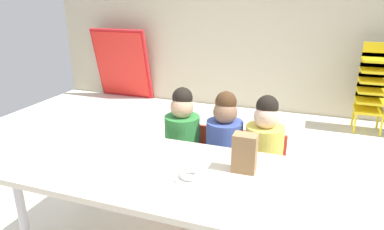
{
  "coord_description": "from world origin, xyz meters",
  "views": [
    {
      "loc": [
        0.86,
        -2.11,
        1.54
      ],
      "look_at": [
        0.22,
        -0.31,
        0.87
      ],
      "focal_mm": 31.71,
      "sensor_mm": 36.0,
      "label": 1
    }
  ],
  "objects_px": {
    "paper_bag_brown": "(245,153)",
    "seated_child_middle_seat": "(225,141)",
    "donut_powdered_on_plate": "(190,174)",
    "seated_child_near_camera": "(183,135)",
    "folded_activity_table": "(122,64)",
    "seated_child_far_right": "(264,147)",
    "craft_table": "(163,177)",
    "paper_plate_near_edge": "(190,177)",
    "kid_chair_yellow_stack": "(373,84)"
  },
  "relations": [
    {
      "from": "seated_child_near_camera",
      "to": "donut_powdered_on_plate",
      "type": "distance_m",
      "value": 0.75
    },
    {
      "from": "donut_powdered_on_plate",
      "to": "seated_child_middle_seat",
      "type": "bearing_deg",
      "value": 88.52
    },
    {
      "from": "seated_child_middle_seat",
      "to": "kid_chair_yellow_stack",
      "type": "distance_m",
      "value": 2.46
    },
    {
      "from": "seated_child_near_camera",
      "to": "seated_child_far_right",
      "type": "distance_m",
      "value": 0.61
    },
    {
      "from": "folded_activity_table",
      "to": "craft_table",
      "type": "bearing_deg",
      "value": -55.7
    },
    {
      "from": "paper_plate_near_edge",
      "to": "seated_child_far_right",
      "type": "bearing_deg",
      "value": 66.09
    },
    {
      "from": "donut_powdered_on_plate",
      "to": "folded_activity_table",
      "type": "bearing_deg",
      "value": 126.21
    },
    {
      "from": "kid_chair_yellow_stack",
      "to": "donut_powdered_on_plate",
      "type": "height_order",
      "value": "kid_chair_yellow_stack"
    },
    {
      "from": "donut_powdered_on_plate",
      "to": "seated_child_far_right",
      "type": "bearing_deg",
      "value": 66.09
    },
    {
      "from": "seated_child_far_right",
      "to": "kid_chair_yellow_stack",
      "type": "height_order",
      "value": "kid_chair_yellow_stack"
    },
    {
      "from": "seated_child_far_right",
      "to": "folded_activity_table",
      "type": "bearing_deg",
      "value": 136.91
    },
    {
      "from": "seated_child_middle_seat",
      "to": "seated_child_far_right",
      "type": "distance_m",
      "value": 0.28
    },
    {
      "from": "kid_chair_yellow_stack",
      "to": "paper_bag_brown",
      "type": "distance_m",
      "value": 2.82
    },
    {
      "from": "craft_table",
      "to": "folded_activity_table",
      "type": "xyz_separation_m",
      "value": [
        -2.04,
        2.99,
        -0.03
      ]
    },
    {
      "from": "seated_child_near_camera",
      "to": "seated_child_far_right",
      "type": "height_order",
      "value": "same"
    },
    {
      "from": "paper_bag_brown",
      "to": "paper_plate_near_edge",
      "type": "distance_m",
      "value": 0.33
    },
    {
      "from": "seated_child_far_right",
      "to": "paper_plate_near_edge",
      "type": "bearing_deg",
      "value": -113.91
    },
    {
      "from": "seated_child_near_camera",
      "to": "seated_child_middle_seat",
      "type": "bearing_deg",
      "value": 0.0
    },
    {
      "from": "folded_activity_table",
      "to": "kid_chair_yellow_stack",
      "type": "bearing_deg",
      "value": -3.75
    },
    {
      "from": "seated_child_middle_seat",
      "to": "paper_bag_brown",
      "type": "distance_m",
      "value": 0.58
    },
    {
      "from": "folded_activity_table",
      "to": "paper_bag_brown",
      "type": "height_order",
      "value": "folded_activity_table"
    },
    {
      "from": "kid_chair_yellow_stack",
      "to": "paper_plate_near_edge",
      "type": "height_order",
      "value": "kid_chair_yellow_stack"
    },
    {
      "from": "craft_table",
      "to": "paper_bag_brown",
      "type": "xyz_separation_m",
      "value": [
        0.44,
        0.13,
        0.16
      ]
    },
    {
      "from": "craft_table",
      "to": "seated_child_far_right",
      "type": "distance_m",
      "value": 0.79
    },
    {
      "from": "seated_child_far_right",
      "to": "folded_activity_table",
      "type": "relative_size",
      "value": 0.84
    },
    {
      "from": "paper_plate_near_edge",
      "to": "donut_powdered_on_plate",
      "type": "xyz_separation_m",
      "value": [
        0.0,
        0.0,
        0.02
      ]
    },
    {
      "from": "paper_plate_near_edge",
      "to": "donut_powdered_on_plate",
      "type": "relative_size",
      "value": 1.49
    },
    {
      "from": "seated_child_far_right",
      "to": "donut_powdered_on_plate",
      "type": "height_order",
      "value": "seated_child_far_right"
    },
    {
      "from": "folded_activity_table",
      "to": "seated_child_near_camera",
      "type": "bearing_deg",
      "value": -50.9
    },
    {
      "from": "seated_child_middle_seat",
      "to": "donut_powdered_on_plate",
      "type": "distance_m",
      "value": 0.68
    },
    {
      "from": "folded_activity_table",
      "to": "paper_bag_brown",
      "type": "bearing_deg",
      "value": -49.09
    },
    {
      "from": "kid_chair_yellow_stack",
      "to": "paper_plate_near_edge",
      "type": "xyz_separation_m",
      "value": [
        -1.24,
        -2.81,
        0.04
      ]
    },
    {
      "from": "folded_activity_table",
      "to": "donut_powdered_on_plate",
      "type": "relative_size",
      "value": 9.02
    },
    {
      "from": "craft_table",
      "to": "seated_child_far_right",
      "type": "relative_size",
      "value": 1.76
    },
    {
      "from": "folded_activity_table",
      "to": "paper_bag_brown",
      "type": "xyz_separation_m",
      "value": [
        2.48,
        -2.86,
        0.19
      ]
    },
    {
      "from": "seated_child_near_camera",
      "to": "folded_activity_table",
      "type": "bearing_deg",
      "value": 129.1
    },
    {
      "from": "kid_chair_yellow_stack",
      "to": "donut_powdered_on_plate",
      "type": "bearing_deg",
      "value": -113.81
    },
    {
      "from": "donut_powdered_on_plate",
      "to": "craft_table",
      "type": "bearing_deg",
      "value": 165.77
    },
    {
      "from": "paper_bag_brown",
      "to": "seated_child_middle_seat",
      "type": "bearing_deg",
      "value": 115.34
    },
    {
      "from": "seated_child_middle_seat",
      "to": "paper_plate_near_edge",
      "type": "height_order",
      "value": "seated_child_middle_seat"
    },
    {
      "from": "craft_table",
      "to": "donut_powdered_on_plate",
      "type": "distance_m",
      "value": 0.2
    },
    {
      "from": "paper_bag_brown",
      "to": "donut_powdered_on_plate",
      "type": "distance_m",
      "value": 0.32
    },
    {
      "from": "seated_child_middle_seat",
      "to": "folded_activity_table",
      "type": "bearing_deg",
      "value": 133.51
    },
    {
      "from": "craft_table",
      "to": "paper_bag_brown",
      "type": "bearing_deg",
      "value": 16.62
    },
    {
      "from": "folded_activity_table",
      "to": "seated_child_far_right",
      "type": "bearing_deg",
      "value": -43.09
    },
    {
      "from": "seated_child_far_right",
      "to": "kid_chair_yellow_stack",
      "type": "distance_m",
      "value": 2.33
    },
    {
      "from": "folded_activity_table",
      "to": "paper_plate_near_edge",
      "type": "height_order",
      "value": "folded_activity_table"
    },
    {
      "from": "seated_child_middle_seat",
      "to": "donut_powdered_on_plate",
      "type": "xyz_separation_m",
      "value": [
        -0.02,
        -0.68,
        0.09
      ]
    },
    {
      "from": "seated_child_far_right",
      "to": "paper_plate_near_edge",
      "type": "height_order",
      "value": "seated_child_far_right"
    },
    {
      "from": "craft_table",
      "to": "seated_child_middle_seat",
      "type": "bearing_deg",
      "value": 72.24
    }
  ]
}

